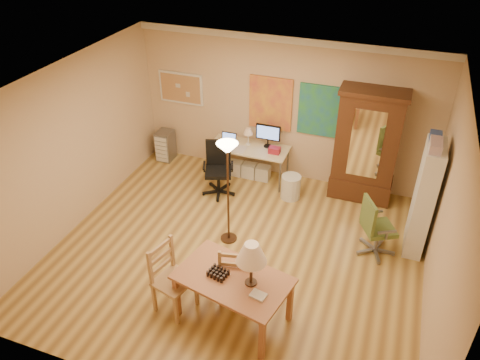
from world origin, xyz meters
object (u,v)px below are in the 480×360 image
(office_chair_black, at_px, (219,180))
(armoire, at_px, (365,153))
(dining_table, at_px, (239,272))
(computer_desk, at_px, (251,159))
(bookshelf, at_px, (424,199))
(office_chair_green, at_px, (375,239))

(office_chair_black, xyz_separation_m, armoire, (2.45, 0.77, 0.63))
(dining_table, bearing_deg, armoire, 72.64)
(dining_table, relative_size, computer_desk, 1.05)
(computer_desk, distance_m, bookshelf, 3.26)
(dining_table, relative_size, bookshelf, 0.87)
(bookshelf, bearing_deg, office_chair_green, -146.47)
(dining_table, distance_m, bookshelf, 3.10)
(dining_table, height_order, office_chair_green, dining_table)
(office_chair_black, xyz_separation_m, office_chair_green, (2.87, -0.71, -0.00))
(office_chair_green, bearing_deg, armoire, 105.93)
(office_chair_green, relative_size, bookshelf, 0.55)
(computer_desk, relative_size, office_chair_green, 1.50)
(armoire, bearing_deg, bookshelf, -48.05)
(office_chair_black, xyz_separation_m, bookshelf, (3.44, -0.33, 0.63))
(dining_table, xyz_separation_m, bookshelf, (2.06, 2.32, 0.05))
(office_chair_black, relative_size, bookshelf, 0.56)
(dining_table, xyz_separation_m, computer_desk, (-1.00, 3.34, -0.43))
(office_chair_black, bearing_deg, computer_desk, 60.99)
(computer_desk, relative_size, bookshelf, 0.83)
(office_chair_black, relative_size, office_chair_green, 1.01)
(computer_desk, bearing_deg, armoire, 2.36)
(armoire, bearing_deg, office_chair_green, -74.07)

